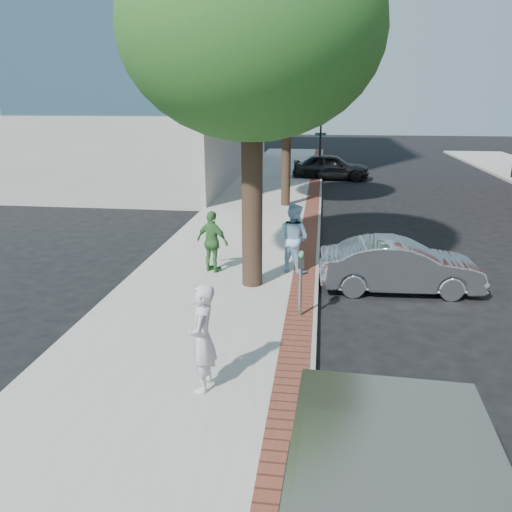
% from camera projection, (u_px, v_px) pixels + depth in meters
% --- Properties ---
extents(ground, '(120.00, 120.00, 0.00)m').
position_uv_depth(ground, '(267.00, 321.00, 11.08)').
color(ground, black).
rests_on(ground, ground).
extents(sidewalk, '(5.00, 60.00, 0.15)m').
position_uv_depth(sidewalk, '(251.00, 228.00, 18.80)').
color(sidewalk, '#9E9991').
rests_on(sidewalk, ground).
extents(brick_strip, '(0.60, 60.00, 0.01)m').
position_uv_depth(brick_strip, '(310.00, 227.00, 18.50)').
color(brick_strip, brown).
rests_on(brick_strip, sidewalk).
extents(curb, '(0.10, 60.00, 0.15)m').
position_uv_depth(curb, '(319.00, 230.00, 18.48)').
color(curb, gray).
rests_on(curb, ground).
extents(office_base, '(18.20, 22.20, 4.00)m').
position_uv_depth(office_base, '(108.00, 142.00, 32.88)').
color(office_base, gray).
rests_on(office_base, ground).
extents(signal_near, '(0.70, 0.15, 3.80)m').
position_uv_depth(signal_near, '(320.00, 140.00, 31.07)').
color(signal_near, black).
rests_on(signal_near, ground).
extents(tree_near, '(6.00, 6.00, 8.51)m').
position_uv_depth(tree_near, '(252.00, 30.00, 11.08)').
color(tree_near, black).
rests_on(tree_near, sidewalk).
extents(tree_far, '(4.80, 4.80, 7.14)m').
position_uv_depth(tree_far, '(288.00, 84.00, 20.88)').
color(tree_far, black).
rests_on(tree_far, sidewalk).
extents(parking_meter, '(0.12, 0.32, 1.47)m').
position_uv_depth(parking_meter, '(301.00, 271.00, 10.68)').
color(parking_meter, gray).
rests_on(parking_meter, sidewalk).
extents(person_gray, '(0.45, 0.67, 1.82)m').
position_uv_depth(person_gray, '(202.00, 338.00, 8.00)').
color(person_gray, silver).
rests_on(person_gray, sidewalk).
extents(person_officer, '(1.17, 1.11, 1.90)m').
position_uv_depth(person_officer, '(293.00, 238.00, 13.57)').
color(person_officer, '#93C3E3').
rests_on(person_officer, sidewalk).
extents(person_green, '(1.08, 0.79, 1.70)m').
position_uv_depth(person_green, '(212.00, 242.00, 13.57)').
color(person_green, '#3D7D39').
rests_on(person_green, sidewalk).
extents(sedan_silver, '(4.09, 1.61, 1.33)m').
position_uv_depth(sedan_silver, '(400.00, 266.00, 12.68)').
color(sedan_silver, '#AAABB1').
rests_on(sedan_silver, ground).
extents(bg_car, '(4.62, 1.89, 1.57)m').
position_uv_depth(bg_car, '(331.00, 167.00, 30.16)').
color(bg_car, black).
rests_on(bg_car, ground).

